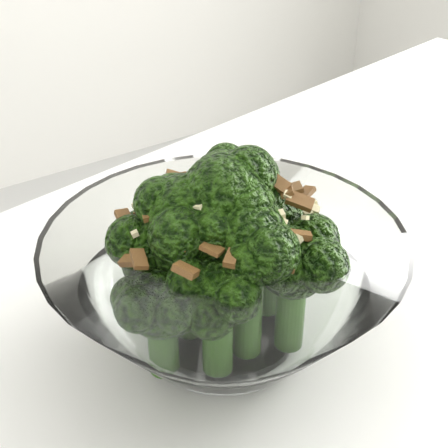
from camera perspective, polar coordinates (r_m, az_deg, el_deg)
broccoli_dish at (r=0.47m, az=-0.06°, el=-4.42°), size 0.24×0.24×0.15m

